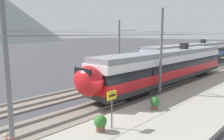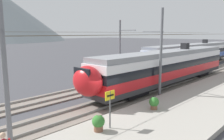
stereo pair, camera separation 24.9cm
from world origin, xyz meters
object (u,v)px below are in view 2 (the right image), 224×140
object	(u,v)px
catenary_mast_far_side	(121,47)
potted_plant_platform_edge	(154,102)
train_near_platform	(167,66)
potted_plant_by_shelter	(98,122)
platform_sign	(110,101)
train_far_track	(193,53)
catenary_mast_west	(3,68)
catenary_mast_mid	(160,52)

from	to	relation	value
catenary_mast_far_side	potted_plant_platform_edge	world-z (taller)	catenary_mast_far_side
train_near_platform	potted_plant_by_shelter	world-z (taller)	train_near_platform
platform_sign	potted_plant_by_shelter	world-z (taller)	platform_sign
potted_plant_platform_edge	train_far_track	bearing A→B (deg)	18.79
potted_plant_by_shelter	train_far_track	bearing A→B (deg)	15.42
catenary_mast_west	potted_plant_by_shelter	distance (m)	5.55
catenary_mast_west	potted_plant_platform_edge	distance (m)	9.99
train_near_platform	train_far_track	bearing A→B (deg)	15.57
catenary_mast_mid	catenary_mast_far_side	size ratio (longest dim) A/B	1.00
train_near_platform	potted_plant_by_shelter	size ratio (longest dim) A/B	25.54
potted_plant_platform_edge	potted_plant_by_shelter	world-z (taller)	potted_plant_by_shelter
catenary_mast_west	catenary_mast_mid	distance (m)	13.10
train_near_platform	catenary_mast_mid	distance (m)	4.93
catenary_mast_far_side	catenary_mast_mid	bearing A→B (deg)	-117.62
platform_sign	potted_plant_by_shelter	size ratio (longest dim) A/B	2.35
train_far_track	platform_sign	world-z (taller)	train_far_track
potted_plant_platform_edge	train_near_platform	bearing A→B (deg)	25.03
train_far_track	potted_plant_by_shelter	size ratio (longest dim) A/B	32.01
platform_sign	potted_plant_platform_edge	size ratio (longest dim) A/B	2.42
train_near_platform	platform_sign	world-z (taller)	train_near_platform
catenary_mast_west	platform_sign	size ratio (longest dim) A/B	21.04
catenary_mast_west	catenary_mast_mid	world-z (taller)	catenary_mast_west
catenary_mast_mid	potted_plant_platform_edge	world-z (taller)	catenary_mast_mid
potted_plant_by_shelter	train_near_platform	bearing A→B (deg)	15.23
train_far_track	catenary_mast_far_side	distance (m)	16.79
train_near_platform	train_far_track	xyz separation A→B (m)	(16.77, 4.67, 0.01)
catenary_mast_west	platform_sign	world-z (taller)	catenary_mast_west
train_near_platform	catenary_mast_west	world-z (taller)	catenary_mast_west
train_far_track	catenary_mast_mid	size ratio (longest dim) A/B	0.65
train_near_platform	catenary_mast_west	distance (m)	17.53
catenary_mast_far_side	potted_plant_by_shelter	bearing A→B (deg)	-142.26
catenary_mast_west	catenary_mast_far_side	xyz separation A→B (m)	(17.55, 8.51, -0.23)
catenary_mast_mid	train_near_platform	bearing A→B (deg)	21.50
catenary_mast_far_side	potted_plant_by_shelter	distance (m)	17.35
train_near_platform	catenary_mast_mid	xyz separation A→B (m)	(-4.24, -1.67, 1.86)
platform_sign	train_far_track	bearing A→B (deg)	16.09
catenary_mast_far_side	platform_sign	size ratio (longest dim) A/B	21.04
train_near_platform	catenary_mast_far_side	size ratio (longest dim) A/B	0.52
train_far_track	platform_sign	size ratio (longest dim) A/B	13.62
catenary_mast_west	platform_sign	distance (m)	5.66
catenary_mast_far_side	platform_sign	distance (m)	16.73
train_far_track	catenary_mast_west	size ratio (longest dim) A/B	0.65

